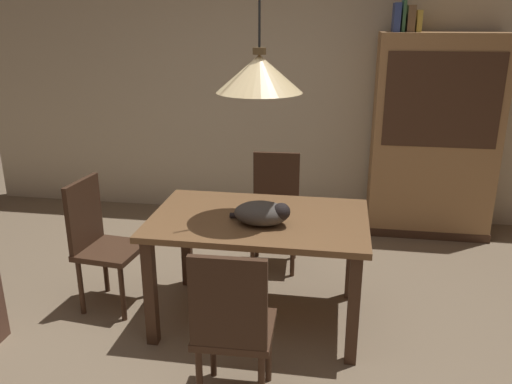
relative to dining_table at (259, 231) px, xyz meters
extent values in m
plane|color=#847056|center=(-0.09, -0.54, -0.65)|extent=(10.00, 10.00, 0.00)
cube|color=beige|center=(-0.09, 2.11, 0.80)|extent=(6.40, 0.10, 2.90)
cube|color=brown|center=(0.00, 0.00, 0.08)|extent=(1.40, 0.90, 0.04)
cube|color=#472D1E|center=(-0.62, -0.39, -0.29)|extent=(0.07, 0.07, 0.71)
cube|color=#472D1E|center=(0.62, -0.39, -0.29)|extent=(0.07, 0.07, 0.71)
cube|color=#472D1E|center=(-0.62, 0.39, -0.29)|extent=(0.07, 0.07, 0.71)
cube|color=#472D1E|center=(0.62, 0.39, -0.29)|extent=(0.07, 0.07, 0.71)
cube|color=#472D1E|center=(-1.05, 0.00, -0.22)|extent=(0.44, 0.44, 0.04)
cube|color=#40291B|center=(-1.23, 0.02, 0.04)|extent=(0.08, 0.38, 0.48)
cylinder|color=#472D1E|center=(-0.91, -0.18, -0.44)|extent=(0.04, 0.04, 0.41)
cylinder|color=#472D1E|center=(-0.87, 0.14, -0.44)|extent=(0.04, 0.04, 0.41)
cylinder|color=#472D1E|center=(-1.23, -0.14, -0.44)|extent=(0.04, 0.04, 0.41)
cylinder|color=#472D1E|center=(-1.19, 0.18, -0.44)|extent=(0.04, 0.04, 0.41)
cube|color=#472D1E|center=(0.00, -0.80, -0.22)|extent=(0.41, 0.41, 0.04)
cube|color=#40291B|center=(0.00, -0.98, 0.04)|extent=(0.38, 0.05, 0.48)
cylinder|color=#472D1E|center=(0.16, -0.64, -0.44)|extent=(0.04, 0.04, 0.41)
cylinder|color=#472D1E|center=(-0.16, -0.64, -0.44)|extent=(0.04, 0.04, 0.41)
cylinder|color=#472D1E|center=(-0.16, -0.96, -0.44)|extent=(0.04, 0.04, 0.41)
cube|color=#472D1E|center=(0.00, 0.80, -0.22)|extent=(0.42, 0.42, 0.04)
cube|color=#40291B|center=(-0.01, 0.98, 0.04)|extent=(0.38, 0.06, 0.48)
cylinder|color=#472D1E|center=(-0.15, 0.63, -0.44)|extent=(0.04, 0.04, 0.41)
cylinder|color=#472D1E|center=(0.17, 0.65, -0.44)|extent=(0.04, 0.04, 0.41)
cylinder|color=#472D1E|center=(-0.17, 0.95, -0.44)|extent=(0.04, 0.04, 0.41)
cylinder|color=#472D1E|center=(0.15, 0.97, -0.44)|extent=(0.04, 0.04, 0.41)
ellipsoid|color=#4C4742|center=(0.03, -0.13, 0.18)|extent=(0.34, 0.23, 0.15)
sphere|color=black|center=(0.16, -0.15, 0.20)|extent=(0.11, 0.11, 0.11)
cylinder|color=black|center=(-0.09, -0.07, 0.13)|extent=(0.18, 0.04, 0.04)
cone|color=beige|center=(0.00, 0.00, 1.01)|extent=(0.52, 0.52, 0.22)
cylinder|color=#513D23|center=(0.00, 0.00, 1.14)|extent=(0.08, 0.08, 0.04)
cube|color=#A87A4C|center=(1.34, 1.78, 0.28)|extent=(1.10, 0.44, 1.85)
cube|color=#472D1E|center=(1.34, 1.55, 0.65)|extent=(0.97, 0.01, 0.81)
cube|color=#472D1E|center=(1.34, 1.78, -0.61)|extent=(1.12, 0.45, 0.08)
cube|color=#384C93|center=(0.92, 1.78, 1.32)|extent=(0.06, 0.24, 0.24)
cube|color=#427A4C|center=(0.98, 1.78, 1.33)|extent=(0.03, 0.20, 0.26)
cube|color=brown|center=(1.04, 1.78, 1.31)|extent=(0.06, 0.24, 0.22)
cube|color=gold|center=(1.11, 1.78, 1.29)|extent=(0.04, 0.20, 0.18)
camera|label=1|loc=(0.49, -3.10, 1.34)|focal=36.50mm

